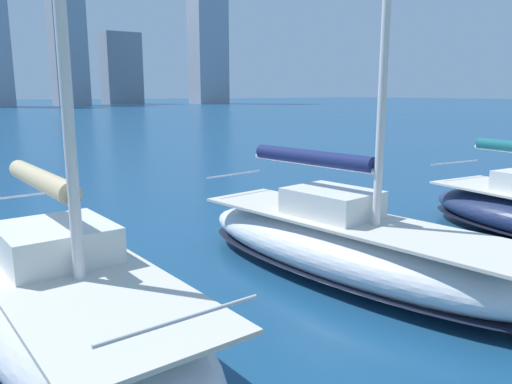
# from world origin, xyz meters

# --- Properties ---
(sailboat_navy) EXTENTS (3.54, 8.52, 10.16)m
(sailboat_navy) POSITION_xyz_m (-3.19, -6.75, 0.72)
(sailboat_navy) COLOR white
(sailboat_navy) RESTS_ON ground
(sailboat_tan) EXTENTS (3.11, 7.70, 12.20)m
(sailboat_tan) POSITION_xyz_m (2.37, -6.94, 0.75)
(sailboat_tan) COLOR white
(sailboat_tan) RESTS_ON ground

